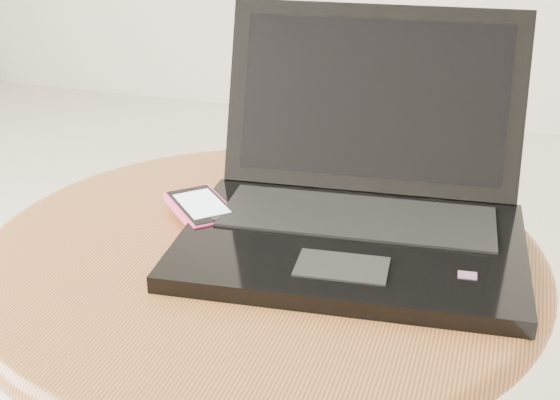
% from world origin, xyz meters
% --- Properties ---
extents(table, '(0.65, 0.65, 0.52)m').
position_xyz_m(table, '(-0.11, -0.05, 0.41)').
color(table, '#4E2911').
rests_on(table, ground).
extents(laptop, '(0.40, 0.37, 0.24)m').
position_xyz_m(laptop, '(-0.01, 0.01, 0.56)').
color(laptop, black).
rests_on(laptop, table).
extents(phone_black, '(0.12, 0.11, 0.01)m').
position_xyz_m(phone_black, '(-0.18, 0.02, 0.52)').
color(phone_black, black).
rests_on(phone_black, table).
extents(phone_pink, '(0.12, 0.12, 0.01)m').
position_xyz_m(phone_pink, '(-0.20, -0.01, 0.54)').
color(phone_pink, '#E03573').
rests_on(phone_pink, phone_black).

